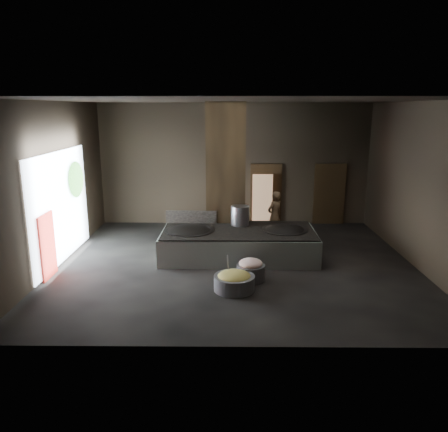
{
  "coord_description": "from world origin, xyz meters",
  "views": [
    {
      "loc": [
        -0.21,
        -11.78,
        4.32
      ],
      "look_at": [
        -0.34,
        0.55,
        1.25
      ],
      "focal_mm": 35.0,
      "sensor_mm": 36.0,
      "label": 1
    }
  ],
  "objects_px": {
    "stock_pot": "(240,216)",
    "cook": "(275,216)",
    "hearth_platform": "(238,244)",
    "wok_left": "(189,233)",
    "veg_basin": "(234,283)",
    "meat_basin": "(251,272)",
    "wok_right": "(284,232)"
  },
  "relations": [
    {
      "from": "wok_right",
      "to": "stock_pot",
      "type": "distance_m",
      "value": 1.44
    },
    {
      "from": "hearth_platform",
      "to": "stock_pot",
      "type": "height_order",
      "value": "stock_pot"
    },
    {
      "from": "wok_left",
      "to": "cook",
      "type": "distance_m",
      "value": 3.26
    },
    {
      "from": "wok_left",
      "to": "meat_basin",
      "type": "distance_m",
      "value": 2.51
    },
    {
      "from": "wok_left",
      "to": "stock_pot",
      "type": "bearing_deg",
      "value": 21.8
    },
    {
      "from": "stock_pot",
      "to": "cook",
      "type": "bearing_deg",
      "value": 46.05
    },
    {
      "from": "meat_basin",
      "to": "wok_left",
      "type": "bearing_deg",
      "value": 134.67
    },
    {
      "from": "hearth_platform",
      "to": "wok_left",
      "type": "height_order",
      "value": "wok_left"
    },
    {
      "from": "hearth_platform",
      "to": "wok_right",
      "type": "bearing_deg",
      "value": 2.97
    },
    {
      "from": "stock_pot",
      "to": "hearth_platform",
      "type": "bearing_deg",
      "value": -95.19
    },
    {
      "from": "veg_basin",
      "to": "meat_basin",
      "type": "distance_m",
      "value": 0.78
    },
    {
      "from": "wok_left",
      "to": "veg_basin",
      "type": "relative_size",
      "value": 1.43
    },
    {
      "from": "veg_basin",
      "to": "meat_basin",
      "type": "relative_size",
      "value": 1.35
    },
    {
      "from": "wok_right",
      "to": "hearth_platform",
      "type": "bearing_deg",
      "value": -177.88
    },
    {
      "from": "hearth_platform",
      "to": "meat_basin",
      "type": "bearing_deg",
      "value": -80.47
    },
    {
      "from": "cook",
      "to": "wok_left",
      "type": "bearing_deg",
      "value": -5.33
    },
    {
      "from": "wok_left",
      "to": "cook",
      "type": "height_order",
      "value": "cook"
    },
    {
      "from": "meat_basin",
      "to": "wok_right",
      "type": "bearing_deg",
      "value": 59.73
    },
    {
      "from": "wok_right",
      "to": "meat_basin",
      "type": "bearing_deg",
      "value": -120.27
    },
    {
      "from": "veg_basin",
      "to": "wok_right",
      "type": "bearing_deg",
      "value": 58.86
    },
    {
      "from": "wok_left",
      "to": "stock_pot",
      "type": "relative_size",
      "value": 2.42
    },
    {
      "from": "wok_left",
      "to": "veg_basin",
      "type": "bearing_deg",
      "value": -61.57
    },
    {
      "from": "wok_left",
      "to": "stock_pot",
      "type": "height_order",
      "value": "stock_pot"
    },
    {
      "from": "hearth_platform",
      "to": "veg_basin",
      "type": "bearing_deg",
      "value": -92.79
    },
    {
      "from": "hearth_platform",
      "to": "wok_left",
      "type": "relative_size",
      "value": 3.17
    },
    {
      "from": "veg_basin",
      "to": "stock_pot",
      "type": "bearing_deg",
      "value": 86.07
    },
    {
      "from": "wok_right",
      "to": "veg_basin",
      "type": "height_order",
      "value": "wok_right"
    },
    {
      "from": "wok_left",
      "to": "wok_right",
      "type": "xyz_separation_m",
      "value": [
        2.8,
        0.1,
        0.0
      ]
    },
    {
      "from": "wok_left",
      "to": "meat_basin",
      "type": "bearing_deg",
      "value": -45.33
    },
    {
      "from": "stock_pot",
      "to": "veg_basin",
      "type": "distance_m",
      "value": 3.14
    },
    {
      "from": "cook",
      "to": "meat_basin",
      "type": "distance_m",
      "value": 3.76
    },
    {
      "from": "hearth_platform",
      "to": "wok_right",
      "type": "distance_m",
      "value": 1.4
    }
  ]
}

